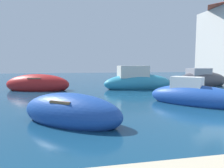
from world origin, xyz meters
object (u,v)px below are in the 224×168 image
at_px(moored_boat_3, 38,84).
at_px(moored_boat_4, 71,112).
at_px(moored_boat_0, 193,96).
at_px(moored_boat_1, 138,82).
at_px(moored_boat_5, 202,80).

xyz_separation_m(moored_boat_3, moored_boat_4, (2.44, -9.07, -0.07)).
bearing_deg(moored_boat_0, moored_boat_1, 143.74).
distance_m(moored_boat_0, moored_boat_3, 10.84).
relative_size(moored_boat_0, moored_boat_5, 0.82).
relative_size(moored_boat_0, moored_boat_3, 0.83).
height_order(moored_boat_4, moored_boat_5, moored_boat_5).
height_order(moored_boat_1, moored_boat_3, moored_boat_1).
height_order(moored_boat_0, moored_boat_4, moored_boat_0).
xyz_separation_m(moored_boat_3, moored_boat_5, (13.99, 0.49, 0.09)).
xyz_separation_m(moored_boat_0, moored_boat_5, (5.76, 7.54, 0.13)).
height_order(moored_boat_0, moored_boat_1, moored_boat_1).
xyz_separation_m(moored_boat_1, moored_boat_3, (-7.61, 0.49, -0.12)).
distance_m(moored_boat_3, moored_boat_4, 9.40).
bearing_deg(moored_boat_3, moored_boat_4, 118.22).
bearing_deg(moored_boat_0, moored_boat_3, -172.28).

